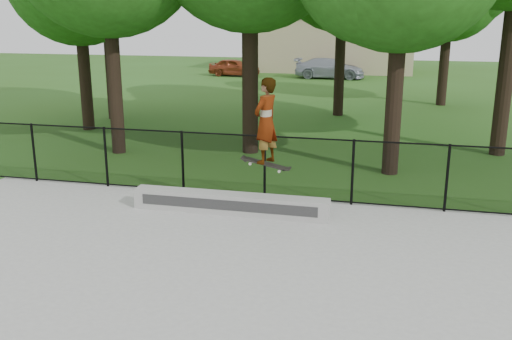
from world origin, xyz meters
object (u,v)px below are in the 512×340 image
object	(u,v)px
car_b	(335,68)
car_c	(330,68)
grind_ledge	(230,203)
car_a	(234,67)
skater_airborne	(266,122)

from	to	relation	value
car_b	car_c	distance (m)	1.99
grind_ledge	car_a	size ratio (longest dim) A/B	1.21
grind_ledge	car_b	bearing A→B (deg)	91.62
grind_ledge	car_c	world-z (taller)	car_c
grind_ledge	car_a	xyz separation A→B (m)	(-7.67, 27.73, 0.33)
car_a	grind_ledge	bearing A→B (deg)	-160.11
car_a	car_b	world-z (taller)	car_a
grind_ledge	skater_airborne	distance (m)	2.03
grind_ledge	car_c	bearing A→B (deg)	92.09
car_b	car_c	bearing A→B (deg)	156.07
car_a	car_b	xyz separation A→B (m)	(6.83, 1.96, -0.06)
car_b	skater_airborne	xyz separation A→B (m)	(1.67, -29.92, 1.58)
car_c	car_a	bearing A→B (deg)	90.91
car_b	car_c	world-z (taller)	car_c
car_c	skater_airborne	distance (m)	28.04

